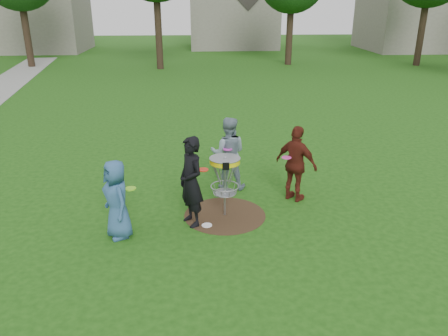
{
  "coord_description": "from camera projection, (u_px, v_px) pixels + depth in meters",
  "views": [
    {
      "loc": [
        -0.55,
        -8.58,
        4.48
      ],
      "look_at": [
        0.0,
        0.3,
        1.0
      ],
      "focal_mm": 35.0,
      "sensor_mm": 36.0,
      "label": 1
    }
  ],
  "objects": [
    {
      "name": "player_maroon",
      "position": [
        296.0,
        164.0,
        10.05
      ],
      "size": [
        1.07,
        1.05,
        1.8
      ],
      "primitive_type": "imported",
      "rotation": [
        0.0,
        0.0,
        2.38
      ],
      "color": "#551D13",
      "rests_on": "ground"
    },
    {
      "name": "held_discs",
      "position": [
        215.0,
        165.0,
        9.45
      ],
      "size": [
        3.56,
        2.12,
        0.21
      ],
      "color": "#83E119",
      "rests_on": "ground"
    },
    {
      "name": "dirt_patch",
      "position": [
        225.0,
        215.0,
        9.63
      ],
      "size": [
        1.8,
        1.8,
        0.01
      ],
      "primitive_type": "cylinder",
      "color": "#47331E",
      "rests_on": "ground"
    },
    {
      "name": "player_grey",
      "position": [
        228.0,
        153.0,
        10.72
      ],
      "size": [
        0.97,
        0.8,
        1.82
      ],
      "primitive_type": "imported",
      "rotation": [
        0.0,
        0.0,
        3.0
      ],
      "color": "gray",
      "rests_on": "ground"
    },
    {
      "name": "ground",
      "position": [
        225.0,
        215.0,
        9.64
      ],
      "size": [
        100.0,
        100.0,
        0.0
      ],
      "primitive_type": "plane",
      "color": "#19470F",
      "rests_on": "ground"
    },
    {
      "name": "player_blue",
      "position": [
        117.0,
        199.0,
        8.52
      ],
      "size": [
        0.84,
        0.94,
        1.61
      ],
      "primitive_type": "imported",
      "rotation": [
        0.0,
        0.0,
        -1.05
      ],
      "color": "#2F5682",
      "rests_on": "ground"
    },
    {
      "name": "disc_on_grass",
      "position": [
        207.0,
        225.0,
        9.18
      ],
      "size": [
        0.22,
        0.22,
        0.02
      ],
      "primitive_type": "cylinder",
      "color": "white",
      "rests_on": "ground"
    },
    {
      "name": "disc_golf_basket",
      "position": [
        225.0,
        172.0,
        9.26
      ],
      "size": [
        0.66,
        0.67,
        1.38
      ],
      "color": "#9EA0A5",
      "rests_on": "ground"
    },
    {
      "name": "house_row",
      "position": [
        255.0,
        2.0,
        39.14
      ],
      "size": [
        44.5,
        10.65,
        11.62
      ],
      "color": "gray",
      "rests_on": "ground"
    },
    {
      "name": "player_black",
      "position": [
        191.0,
        182.0,
        8.93
      ],
      "size": [
        0.74,
        0.83,
        1.92
      ],
      "primitive_type": "imported",
      "rotation": [
        0.0,
        0.0,
        -1.07
      ],
      "color": "black",
      "rests_on": "ground"
    }
  ]
}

